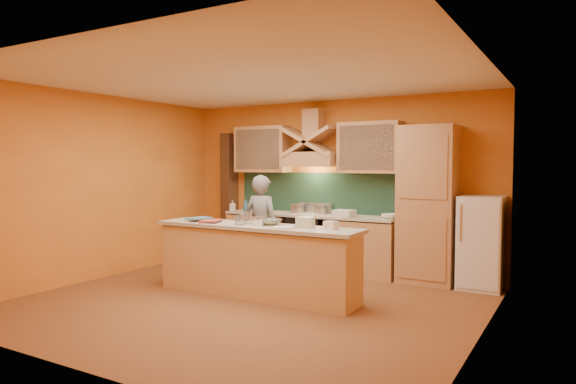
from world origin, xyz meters
The scene contains 36 objects.
floor centered at (0.00, 0.00, 0.00)m, with size 5.50×5.00×0.01m, color brown.
ceiling centered at (0.00, 0.00, 2.80)m, with size 5.50×5.00×0.01m, color white.
wall_back centered at (0.00, 2.50, 1.40)m, with size 5.50×0.02×2.80m, color orange.
wall_front centered at (0.00, -2.50, 1.40)m, with size 5.50×0.02×2.80m, color orange.
wall_left centered at (-2.75, 0.00, 1.40)m, with size 0.02×5.00×2.80m, color orange.
wall_right centered at (2.75, 0.00, 1.40)m, with size 0.02×5.00×2.80m, color orange.
base_cabinet_left centered at (-1.25, 2.20, 0.43)m, with size 1.10×0.60×0.86m, color tan.
base_cabinet_right centered at (0.65, 2.20, 0.43)m, with size 1.10×0.60×0.86m, color tan.
counter_top centered at (-0.30, 2.20, 0.90)m, with size 3.00×0.62×0.04m, color beige.
stove centered at (-0.30, 2.20, 0.45)m, with size 0.60×0.58×0.90m, color black.
backsplash centered at (-0.30, 2.48, 1.25)m, with size 3.00×0.03×0.70m, color #183528.
range_hood centered at (-0.30, 2.25, 1.82)m, with size 0.92×0.50×0.24m, color tan.
hood_chimney centered at (-0.30, 2.35, 2.40)m, with size 0.30×0.30×0.50m, color tan.
upper_cabinet_left centered at (-1.30, 2.33, 2.00)m, with size 1.00×0.35×0.80m, color tan.
upper_cabinet_right centered at (0.70, 2.33, 2.00)m, with size 1.00×0.35×0.80m, color tan.
pantry_column centered at (1.65, 2.20, 1.15)m, with size 0.80×0.60×2.30m, color tan.
fridge centered at (2.40, 2.20, 0.65)m, with size 0.58×0.60×1.30m, color white.
trim_column_left centered at (-2.05, 2.35, 1.15)m, with size 0.20×0.30×2.30m, color #472816.
island_body centered at (-0.10, 0.30, 0.44)m, with size 2.80×0.55×0.88m, color #E2B073.
island_top centered at (-0.10, 0.30, 0.92)m, with size 2.90×0.62×0.05m, color beige.
person centered at (-0.67, 1.32, 0.79)m, with size 0.57×0.38×1.57m, color gray.
pot_large centered at (-0.54, 2.20, 0.97)m, with size 0.22×0.22×0.15m, color #AFAEB5.
pot_small centered at (-0.13, 2.26, 0.97)m, with size 0.21×0.21×0.14m, color #B6B6BD.
soap_bottle_a centered at (-1.75, 2.04, 1.01)m, with size 0.08×0.09×0.19m, color beige.
soap_bottle_b centered at (-1.44, 1.99, 1.04)m, with size 0.09×0.09×0.24m, color #2E5C80.
bowl_back centered at (1.09, 2.13, 0.96)m, with size 0.23×0.23×0.07m, color white.
dish_rack centered at (0.40, 2.02, 0.98)m, with size 0.31×0.24×0.11m, color white.
book_lower centered at (-0.92, 0.20, 0.96)m, with size 0.25×0.34×0.03m, color #AE463E.
book_upper centered at (-1.17, 0.31, 0.98)m, with size 0.24×0.33×0.03m, color teal.
jar_large centered at (-0.28, 0.34, 1.03)m, with size 0.15×0.15×0.16m, color silver.
jar_small centered at (-0.28, 0.19, 1.01)m, with size 0.12×0.12×0.13m, color silver.
kitchen_scale centered at (-0.01, 0.23, 0.99)m, with size 0.11×0.11×0.09m, color white.
mixing_bowl centered at (0.06, 0.38, 0.98)m, with size 0.30×0.30×0.07m, color silver.
cloth centered at (0.39, 0.16, 0.95)m, with size 0.26×0.20×0.02m, color beige.
grocery_bag_a centered at (0.60, 0.36, 1.01)m, with size 0.21×0.17×0.13m, color beige.
grocery_bag_b centered at (0.95, 0.38, 0.99)m, with size 0.16×0.12×0.10m, color beige.
Camera 1 is at (3.62, -5.29, 1.74)m, focal length 32.00 mm.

